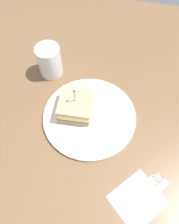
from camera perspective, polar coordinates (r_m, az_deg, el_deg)
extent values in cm
cube|color=brown|center=(63.19, 0.00, -1.83)|extent=(114.52, 114.52, 2.00)
cylinder|color=silver|center=(61.85, 0.00, -1.16)|extent=(26.13, 26.13, 1.04)
cube|color=tan|center=(61.90, -3.52, 0.79)|extent=(9.25, 9.84, 1.16)
cube|color=#478438|center=(61.23, -3.56, 1.16)|extent=(9.25, 9.84, 0.40)
cube|color=red|center=(60.85, -3.58, 1.38)|extent=(9.25, 9.84, 0.50)
cube|color=#EFE093|center=(59.90, -3.64, 1.93)|extent=(9.25, 9.84, 1.74)
cube|color=tan|center=(58.67, -3.72, 2.68)|extent=(9.25, 9.84, 1.16)
cylinder|color=tan|center=(56.63, -3.86, 4.01)|extent=(0.30, 0.30, 4.88)
sphere|color=blue|center=(54.63, -4.01, 5.44)|extent=(0.70, 0.70, 0.70)
cylinder|color=silver|center=(70.79, -10.10, 11.77)|extent=(6.41, 6.41, 5.61)
cylinder|color=white|center=(69.22, -10.38, 12.95)|extent=(7.28, 7.28, 9.94)
cube|color=white|center=(56.35, 12.40, -21.48)|extent=(14.82, 14.92, 0.15)
cube|color=silver|center=(56.27, 11.20, -20.14)|extent=(5.35, 4.93, 0.35)
cube|color=silver|center=(57.71, 15.48, -17.28)|extent=(4.14, 4.05, 0.35)
cube|color=silver|center=(58.43, 17.67, -16.66)|extent=(1.60, 1.48, 0.35)
cube|color=silver|center=(58.45, 17.36, -16.27)|extent=(1.60, 1.48, 0.35)
cube|color=silver|center=(58.47, 17.05, -15.88)|extent=(1.60, 1.48, 0.35)
cube|color=silver|center=(58.50, 16.74, -15.49)|extent=(1.60, 1.48, 0.35)
cube|color=silver|center=(56.29, 13.67, -22.79)|extent=(4.68, 5.94, 0.35)
cube|color=silver|center=(57.78, 17.32, -18.99)|extent=(5.41, 6.50, 0.24)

